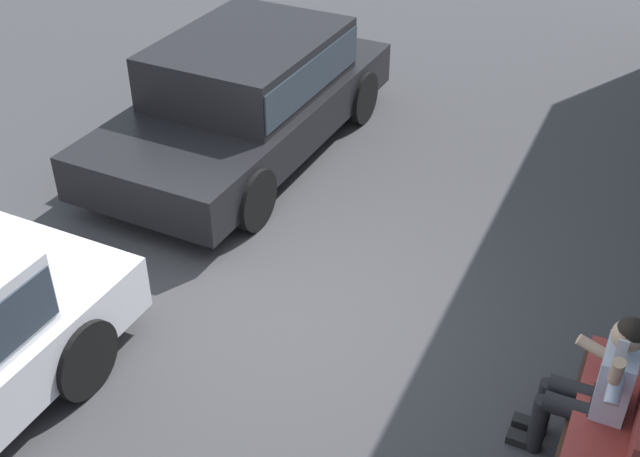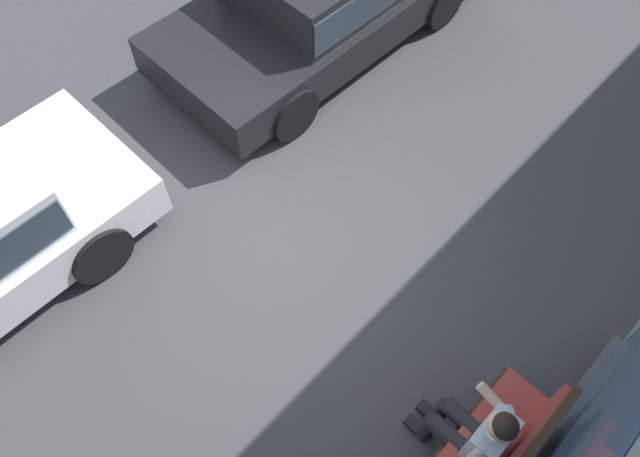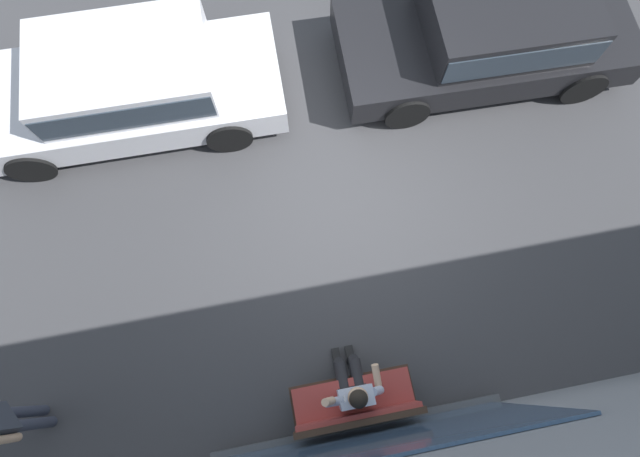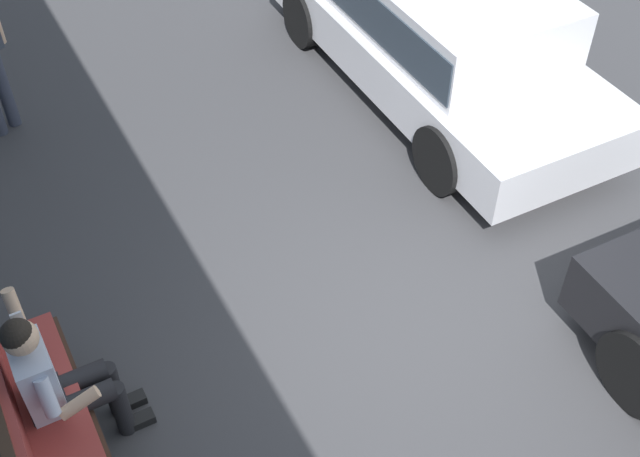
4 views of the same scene
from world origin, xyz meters
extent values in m
plane|color=#38383A|center=(0.00, 0.00, 0.00)|extent=(60.00, 60.00, 0.00)
cylinder|color=#332319|center=(-0.24, 3.00, 0.20)|extent=(0.07, 0.07, 0.39)
cylinder|color=#332319|center=(-0.24, 2.61, 0.20)|extent=(0.07, 0.07, 0.39)
cube|color=#332319|center=(0.42, 2.81, 0.42)|extent=(1.47, 0.55, 0.06)
cube|color=maroon|center=(0.42, 2.81, 0.50)|extent=(1.41, 0.49, 0.10)
cylinder|color=black|center=(0.49, 2.57, 0.50)|extent=(0.15, 0.42, 0.15)
cylinder|color=black|center=(0.49, 2.36, 0.25)|extent=(0.12, 0.12, 0.50)
cube|color=black|center=(0.49, 2.28, 0.04)|extent=(0.10, 0.24, 0.07)
cylinder|color=black|center=(0.31, 2.57, 0.50)|extent=(0.15, 0.42, 0.15)
cylinder|color=black|center=(0.31, 2.36, 0.25)|extent=(0.12, 0.12, 0.50)
cube|color=black|center=(0.31, 2.28, 0.04)|extent=(0.10, 0.24, 0.07)
cube|color=black|center=(0.40, 2.78, 0.50)|extent=(0.34, 0.24, 0.14)
cube|color=silver|center=(0.40, 2.78, 0.78)|extent=(0.38, 0.22, 0.56)
sphere|color=tan|center=(0.40, 2.78, 1.20)|extent=(0.22, 0.22, 0.22)
sphere|color=black|center=(0.40, 2.79, 1.24)|extent=(0.20, 0.20, 0.20)
cylinder|color=silver|center=(0.16, 2.76, 0.89)|extent=(0.20, 0.10, 0.28)
cylinder|color=tan|center=(0.11, 2.60, 0.77)|extent=(0.08, 0.27, 0.17)
cube|color=silver|center=(0.54, 2.76, 1.19)|extent=(0.02, 0.07, 0.15)
cube|color=black|center=(-2.54, -1.79, 0.50)|extent=(4.36, 2.01, 0.51)
cylinder|color=black|center=(-1.18, -0.92, 0.33)|extent=(0.67, 0.20, 0.66)
cylinder|color=black|center=(-1.23, -2.73, 0.33)|extent=(0.67, 0.20, 0.66)
cylinder|color=black|center=(-3.85, -0.85, 0.33)|extent=(0.67, 0.20, 0.66)
cylinder|color=black|center=(1.41, -1.02, 0.33)|extent=(0.67, 0.19, 0.66)
cylinder|color=black|center=(1.38, -2.66, 0.33)|extent=(0.67, 0.19, 0.66)
camera|label=1|loc=(4.76, 2.60, 4.73)|focal=45.00mm
camera|label=2|loc=(2.09, 2.60, 5.67)|focal=35.00mm
camera|label=3|loc=(0.78, 2.60, 6.73)|focal=28.00mm
camera|label=4|loc=(-2.99, 2.60, 4.99)|focal=45.00mm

